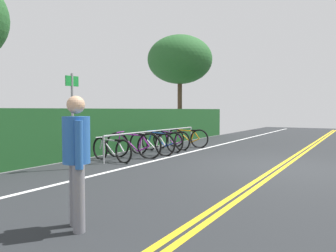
{
  "coord_description": "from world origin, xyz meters",
  "views": [
    {
      "loc": [
        -8.56,
        -1.76,
        1.41
      ],
      "look_at": [
        -0.35,
        3.0,
        0.96
      ],
      "focal_mm": 36.28,
      "sensor_mm": 36.0,
      "label": 1
    }
  ],
  "objects_px": {
    "bike_rack": "(156,136)",
    "bicycle_1": "(133,145)",
    "bicycle_0": "(112,150)",
    "bicycle_2": "(152,144)",
    "sign_post_near": "(72,112)",
    "bicycle_3": "(162,141)",
    "bicycle_4": "(171,140)",
    "pedestrian": "(76,153)",
    "bicycle_5": "(187,138)",
    "tree_mid": "(180,60)"
  },
  "relations": [
    {
      "from": "bicycle_5",
      "to": "sign_post_near",
      "type": "height_order",
      "value": "sign_post_near"
    },
    {
      "from": "bike_rack",
      "to": "bicycle_2",
      "type": "height_order",
      "value": "bike_rack"
    },
    {
      "from": "bicycle_0",
      "to": "pedestrian",
      "type": "distance_m",
      "value": 5.37
    },
    {
      "from": "bicycle_2",
      "to": "pedestrian",
      "type": "distance_m",
      "value": 6.68
    },
    {
      "from": "bicycle_0",
      "to": "bicycle_4",
      "type": "height_order",
      "value": "bicycle_4"
    },
    {
      "from": "bicycle_2",
      "to": "bicycle_3",
      "type": "xyz_separation_m",
      "value": [
        0.91,
        0.19,
        -0.01
      ]
    },
    {
      "from": "bike_rack",
      "to": "bicycle_0",
      "type": "distance_m",
      "value": 2.1
    },
    {
      "from": "bicycle_2",
      "to": "pedestrian",
      "type": "relative_size",
      "value": 1.08
    },
    {
      "from": "tree_mid",
      "to": "pedestrian",
      "type": "bearing_deg",
      "value": -156.63
    },
    {
      "from": "sign_post_near",
      "to": "bike_rack",
      "type": "bearing_deg",
      "value": -1.88
    },
    {
      "from": "pedestrian",
      "to": "bicycle_4",
      "type": "bearing_deg",
      "value": 21.82
    },
    {
      "from": "bicycle_1",
      "to": "bicycle_0",
      "type": "bearing_deg",
      "value": 170.36
    },
    {
      "from": "bike_rack",
      "to": "bicycle_0",
      "type": "bearing_deg",
      "value": 176.06
    },
    {
      "from": "bicycle_1",
      "to": "pedestrian",
      "type": "distance_m",
      "value": 5.98
    },
    {
      "from": "bicycle_0",
      "to": "bicycle_2",
      "type": "distance_m",
      "value": 1.68
    },
    {
      "from": "bicycle_0",
      "to": "bicycle_2",
      "type": "xyz_separation_m",
      "value": [
        1.66,
        -0.24,
        0.03
      ]
    },
    {
      "from": "bicycle_2",
      "to": "bicycle_4",
      "type": "relative_size",
      "value": 1.01
    },
    {
      "from": "bicycle_1",
      "to": "bicycle_4",
      "type": "distance_m",
      "value": 2.47
    },
    {
      "from": "bike_rack",
      "to": "sign_post_near",
      "type": "distance_m",
      "value": 3.62
    },
    {
      "from": "bicycle_2",
      "to": "sign_post_near",
      "type": "bearing_deg",
      "value": 176.06
    },
    {
      "from": "bicycle_4",
      "to": "bicycle_5",
      "type": "relative_size",
      "value": 1.01
    },
    {
      "from": "bicycle_2",
      "to": "tree_mid",
      "type": "relative_size",
      "value": 0.31
    },
    {
      "from": "bicycle_0",
      "to": "bicycle_5",
      "type": "height_order",
      "value": "bicycle_5"
    },
    {
      "from": "pedestrian",
      "to": "sign_post_near",
      "type": "height_order",
      "value": "sign_post_near"
    },
    {
      "from": "bicycle_3",
      "to": "pedestrian",
      "type": "bearing_deg",
      "value": -156.41
    },
    {
      "from": "bicycle_3",
      "to": "tree_mid",
      "type": "bearing_deg",
      "value": 23.15
    },
    {
      "from": "bicycle_0",
      "to": "sign_post_near",
      "type": "height_order",
      "value": "sign_post_near"
    },
    {
      "from": "bicycle_0",
      "to": "bicycle_3",
      "type": "xyz_separation_m",
      "value": [
        2.57,
        -0.05,
        0.02
      ]
    },
    {
      "from": "bicycle_1",
      "to": "bicycle_4",
      "type": "height_order",
      "value": "bicycle_1"
    },
    {
      "from": "bike_rack",
      "to": "bicycle_3",
      "type": "relative_size",
      "value": 2.89
    },
    {
      "from": "bike_rack",
      "to": "bicycle_1",
      "type": "xyz_separation_m",
      "value": [
        -1.26,
        0.0,
        -0.2
      ]
    },
    {
      "from": "bicycle_3",
      "to": "bicycle_1",
      "type": "bearing_deg",
      "value": -177.24
    },
    {
      "from": "bicycle_1",
      "to": "bicycle_2",
      "type": "xyz_separation_m",
      "value": [
        0.84,
        -0.1,
        -0.02
      ]
    },
    {
      "from": "bicycle_0",
      "to": "bicycle_2",
      "type": "height_order",
      "value": "bicycle_2"
    },
    {
      "from": "bicycle_4",
      "to": "pedestrian",
      "type": "bearing_deg",
      "value": -158.18
    },
    {
      "from": "bike_rack",
      "to": "pedestrian",
      "type": "relative_size",
      "value": 3.29
    },
    {
      "from": "sign_post_near",
      "to": "tree_mid",
      "type": "relative_size",
      "value": 0.42
    },
    {
      "from": "bike_rack",
      "to": "tree_mid",
      "type": "relative_size",
      "value": 0.95
    },
    {
      "from": "tree_mid",
      "to": "bike_rack",
      "type": "bearing_deg",
      "value": -157.7
    },
    {
      "from": "bicycle_3",
      "to": "bicycle_2",
      "type": "bearing_deg",
      "value": -168.39
    },
    {
      "from": "bicycle_3",
      "to": "bicycle_4",
      "type": "bearing_deg",
      "value": 2.86
    },
    {
      "from": "bike_rack",
      "to": "bicycle_2",
      "type": "bearing_deg",
      "value": -166.69
    },
    {
      "from": "bicycle_1",
      "to": "bicycle_4",
      "type": "relative_size",
      "value": 1.05
    },
    {
      "from": "pedestrian",
      "to": "tree_mid",
      "type": "relative_size",
      "value": 0.29
    },
    {
      "from": "bicycle_2",
      "to": "pedestrian",
      "type": "xyz_separation_m",
      "value": [
        -6.02,
        -2.84,
        0.55
      ]
    },
    {
      "from": "bicycle_4",
      "to": "bicycle_5",
      "type": "height_order",
      "value": "bicycle_5"
    },
    {
      "from": "bicycle_1",
      "to": "bicycle_3",
      "type": "height_order",
      "value": "bicycle_1"
    },
    {
      "from": "bicycle_5",
      "to": "pedestrian",
      "type": "height_order",
      "value": "pedestrian"
    },
    {
      "from": "bicycle_5",
      "to": "sign_post_near",
      "type": "xyz_separation_m",
      "value": [
        -5.64,
        0.19,
        1.02
      ]
    },
    {
      "from": "bicycle_1",
      "to": "pedestrian",
      "type": "xyz_separation_m",
      "value": [
        -5.18,
        -2.94,
        0.53
      ]
    }
  ]
}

